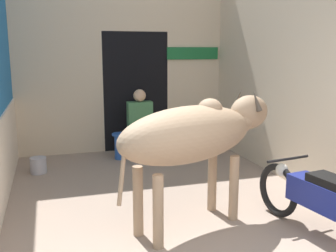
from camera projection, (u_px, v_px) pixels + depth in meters
The scene contains 7 objects.
wall_back_with_doorway at pixel (126, 67), 7.81m from camera, with size 4.02×0.93×3.96m.
wall_right_with_door at pixel (305, 50), 5.52m from camera, with size 0.22×5.30×3.96m.
cow at pixel (197, 134), 4.31m from camera, with size 2.18×1.25×1.50m.
motorcycle_near at pixel (319, 200), 4.10m from camera, with size 0.58×1.89×0.76m.
shopkeeper_seated at pixel (141, 122), 7.09m from camera, with size 0.45×0.34×1.27m.
plastic_stool at pixel (120, 145), 7.14m from camera, with size 0.29×0.29×0.48m.
bucket at pixel (38, 165), 6.33m from camera, with size 0.26×0.26×0.26m.
Camera 1 is at (-1.40, -2.21, 1.97)m, focal length 42.00 mm.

